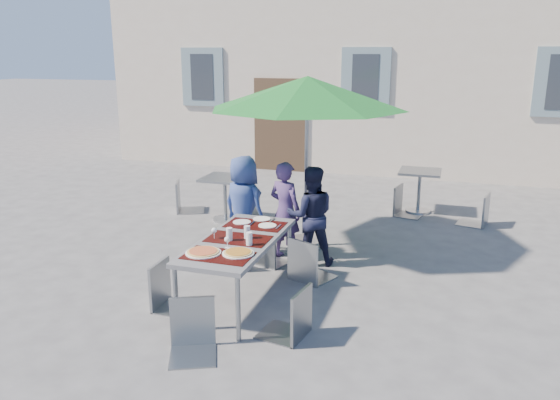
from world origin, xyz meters
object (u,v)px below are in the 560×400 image
(chair_1, at_px, (268,229))
(chair_4, at_px, (292,283))
(cafe_table_0, at_px, (225,191))
(bg_chair_r_1, at_px, (481,191))
(pizza_near_right, at_px, (238,253))
(patio_umbrella, at_px, (307,94))
(bg_chair_l_0, at_px, (183,178))
(child_2, at_px, (311,216))
(child_1, at_px, (285,211))
(chair_5, at_px, (191,296))
(bg_chair_l_1, at_px, (405,183))
(pizza_near_left, at_px, (203,252))
(bg_chair_r_0, at_px, (248,188))
(cafe_table_1, at_px, (419,183))
(chair_3, at_px, (167,258))
(child_0, at_px, (244,206))
(chair_2, at_px, (308,234))
(chair_0, at_px, (228,231))
(dining_table, at_px, (238,243))

(chair_1, height_order, chair_4, chair_4)
(cafe_table_0, height_order, bg_chair_r_1, bg_chair_r_1)
(chair_1, xyz_separation_m, chair_4, (0.86, -1.75, 0.08))
(pizza_near_right, relative_size, patio_umbrella, 0.12)
(patio_umbrella, xyz_separation_m, bg_chair_r_1, (2.47, 1.86, -1.64))
(pizza_near_right, bearing_deg, chair_4, -14.94)
(chair_1, bearing_deg, patio_umbrella, 72.85)
(cafe_table_0, xyz_separation_m, bg_chair_l_0, (-0.93, 0.29, 0.10))
(child_2, bearing_deg, chair_4, 79.99)
(child_1, relative_size, chair_5, 1.40)
(bg_chair_l_1, height_order, bg_chair_r_1, bg_chair_r_1)
(pizza_near_left, relative_size, patio_umbrella, 0.13)
(bg_chair_r_0, distance_m, cafe_table_1, 3.07)
(patio_umbrella, distance_m, cafe_table_0, 2.50)
(patio_umbrella, bearing_deg, chair_3, -110.88)
(child_0, distance_m, chair_3, 1.84)
(cafe_table_1, bearing_deg, pizza_near_right, -107.45)
(chair_1, distance_m, chair_2, 0.73)
(pizza_near_right, xyz_separation_m, bg_chair_r_0, (-1.23, 3.45, -0.20))
(child_0, relative_size, chair_0, 1.60)
(pizza_near_left, bearing_deg, cafe_table_1, 69.14)
(chair_4, distance_m, bg_chair_l_1, 4.77)
(chair_3, bearing_deg, chair_2, 42.87)
(dining_table, xyz_separation_m, chair_5, (-0.00, -1.18, -0.12))
(chair_0, relative_size, chair_4, 0.89)
(child_1, bearing_deg, child_2, -170.57)
(chair_3, distance_m, bg_chair_r_1, 5.47)
(dining_table, height_order, child_1, child_1)
(chair_0, bearing_deg, chair_5, -76.24)
(patio_umbrella, height_order, cafe_table_0, patio_umbrella)
(chair_4, bearing_deg, bg_chair_r_0, 117.31)
(chair_2, bearing_deg, child_0, 150.64)
(child_2, bearing_deg, bg_chair_r_0, -66.39)
(chair_0, height_order, chair_4, chair_4)
(dining_table, distance_m, bg_chair_l_1, 4.35)
(dining_table, height_order, bg_chair_r_0, bg_chair_r_0)
(chair_3, distance_m, bg_chair_l_1, 5.00)
(child_2, relative_size, cafe_table_0, 1.77)
(chair_4, bearing_deg, child_1, 109.17)
(chair_3, relative_size, bg_chair_r_0, 1.04)
(chair_4, xyz_separation_m, chair_5, (-0.83, -0.56, -0.01))
(child_0, height_order, chair_0, child_0)
(chair_2, xyz_separation_m, cafe_table_1, (1.09, 3.57, -0.09))
(pizza_near_right, distance_m, child_2, 1.85)
(chair_1, distance_m, chair_5, 2.31)
(cafe_table_1, distance_m, bg_chair_l_1, 0.36)
(pizza_near_right, bearing_deg, child_0, 109.94)
(chair_3, distance_m, cafe_table_0, 3.32)
(child_2, relative_size, patio_umbrella, 0.48)
(bg_chair_l_1, bearing_deg, pizza_near_left, -109.40)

